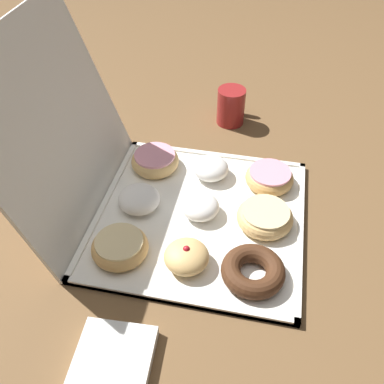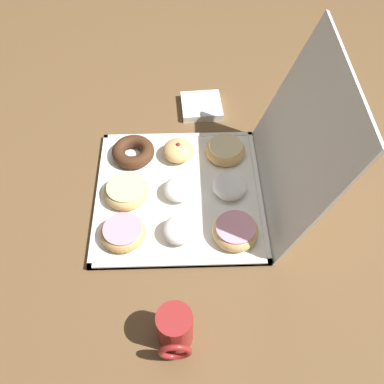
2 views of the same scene
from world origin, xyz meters
name	(u,v)px [view 2 (image 2 of 2)]	position (x,y,z in m)	size (l,w,h in m)	color
ground_plane	(179,195)	(0.00, 0.00, 0.00)	(3.00, 3.00, 0.00)	brown
donut_box	(179,194)	(0.00, 0.00, 0.01)	(0.44, 0.44, 0.01)	white
box_lid_open	(300,140)	(0.00, 0.29, 0.20)	(0.44, 0.42, 0.01)	white
chocolate_cake_ring_donut_0	(133,152)	(-0.14, -0.13, 0.03)	(0.12, 0.12, 0.04)	#472816
glazed_ring_donut_1	(126,191)	(0.01, -0.14, 0.03)	(0.12, 0.12, 0.04)	#E5B770
pink_frosted_donut_2	(123,232)	(0.13, -0.14, 0.03)	(0.11, 0.11, 0.04)	tan
jelly_filled_donut_3	(177,150)	(-0.13, 0.00, 0.03)	(0.09, 0.09, 0.05)	#E5B770
powdered_filled_donut_4	(178,189)	(0.01, 0.00, 0.03)	(0.08, 0.08, 0.05)	white
powdered_filled_donut_5	(179,230)	(0.13, 0.00, 0.03)	(0.08, 0.08, 0.05)	white
glazed_ring_donut_6	(225,150)	(-0.13, 0.13, 0.03)	(0.11, 0.11, 0.04)	tan
powdered_filled_donut_7	(230,187)	(0.00, 0.14, 0.03)	(0.09, 0.09, 0.05)	white
pink_frosted_donut_8	(235,231)	(0.14, 0.14, 0.03)	(0.12, 0.12, 0.04)	#E5B770
coffee_mug	(175,329)	(0.39, -0.01, 0.05)	(0.10, 0.08, 0.10)	maroon
napkin_stack	(201,106)	(-0.35, 0.08, 0.01)	(0.12, 0.12, 0.02)	white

